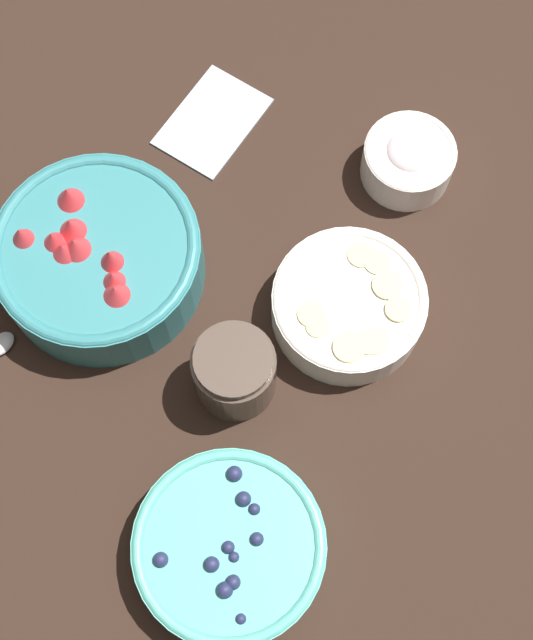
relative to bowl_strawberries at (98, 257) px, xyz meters
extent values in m
plane|color=black|center=(-0.10, 0.13, -0.04)|extent=(4.00, 4.00, 0.00)
cylinder|color=teal|center=(0.00, 0.00, -0.01)|extent=(0.22, 0.22, 0.07)
torus|color=teal|center=(0.00, 0.00, 0.02)|extent=(0.22, 0.22, 0.02)
cylinder|color=red|center=(0.00, 0.00, 0.01)|extent=(0.18, 0.18, 0.02)
cone|color=red|center=(0.02, -0.01, 0.04)|extent=(0.04, 0.04, 0.03)
cone|color=red|center=(0.03, -0.01, 0.03)|extent=(0.04, 0.04, 0.02)
cone|color=red|center=(0.06, -0.05, 0.04)|extent=(0.04, 0.04, 0.03)
cone|color=red|center=(0.01, -0.03, 0.04)|extent=(0.03, 0.03, 0.03)
cone|color=red|center=(0.00, -0.06, 0.04)|extent=(0.04, 0.04, 0.03)
cone|color=red|center=(-0.01, 0.03, 0.04)|extent=(0.03, 0.03, 0.03)
cone|color=red|center=(0.01, 0.06, 0.03)|extent=(0.04, 0.04, 0.02)
cone|color=red|center=(0.03, -0.03, 0.03)|extent=(0.04, 0.04, 0.02)
cone|color=red|center=(0.00, 0.05, 0.03)|extent=(0.03, 0.03, 0.02)
cylinder|color=#56B7A8|center=(0.04, 0.33, -0.02)|extent=(0.19, 0.19, 0.05)
torus|color=#56B7A8|center=(0.04, 0.33, 0.00)|extent=(0.19, 0.19, 0.01)
cylinder|color=#23284C|center=(0.04, 0.33, -0.01)|extent=(0.15, 0.15, 0.01)
sphere|color=#23284C|center=(0.06, 0.37, 0.00)|extent=(0.02, 0.02, 0.02)
sphere|color=#23284C|center=(0.06, 0.40, 0.00)|extent=(0.01, 0.01, 0.01)
sphere|color=#23284C|center=(0.01, 0.34, 0.00)|extent=(0.01, 0.01, 0.01)
sphere|color=#23284C|center=(0.06, 0.34, 0.00)|extent=(0.02, 0.02, 0.02)
sphere|color=#23284C|center=(0.04, 0.33, 0.00)|extent=(0.01, 0.01, 0.01)
sphere|color=#23284C|center=(0.05, 0.36, 0.00)|extent=(0.01, 0.01, 0.01)
sphere|color=#23284C|center=(0.00, 0.30, 0.00)|extent=(0.02, 0.02, 0.02)
sphere|color=#23284C|center=(0.00, 0.32, 0.00)|extent=(0.01, 0.01, 0.01)
sphere|color=#23284C|center=(0.10, 0.31, 0.00)|extent=(0.01, 0.01, 0.01)
sphere|color=#23284C|center=(0.00, 0.28, 0.00)|extent=(0.02, 0.02, 0.02)
sphere|color=#23284C|center=(0.04, 0.34, 0.00)|extent=(0.01, 0.01, 0.01)
cylinder|color=white|center=(-0.20, 0.18, -0.02)|extent=(0.16, 0.16, 0.05)
torus|color=white|center=(-0.20, 0.18, 0.00)|extent=(0.16, 0.16, 0.01)
cylinder|color=beige|center=(-0.20, 0.18, 0.00)|extent=(0.13, 0.13, 0.02)
cylinder|color=beige|center=(-0.17, 0.23, 0.01)|extent=(0.03, 0.03, 0.01)
cylinder|color=beige|center=(-0.15, 0.19, 0.01)|extent=(0.02, 0.02, 0.00)
cylinder|color=beige|center=(-0.16, 0.18, 0.01)|extent=(0.03, 0.03, 0.01)
cylinder|color=beige|center=(-0.20, 0.24, 0.01)|extent=(0.03, 0.03, 0.00)
cylinder|color=beige|center=(-0.19, 0.23, 0.01)|extent=(0.03, 0.03, 0.01)
cylinder|color=beige|center=(-0.24, 0.22, 0.01)|extent=(0.03, 0.03, 0.01)
cylinder|color=beige|center=(-0.24, 0.19, 0.01)|extent=(0.03, 0.03, 0.01)
cylinder|color=beige|center=(-0.25, 0.17, 0.01)|extent=(0.03, 0.03, 0.00)
cylinder|color=beige|center=(-0.24, 0.15, 0.01)|extent=(0.03, 0.03, 0.00)
cylinder|color=white|center=(-0.36, 0.07, -0.02)|extent=(0.10, 0.10, 0.05)
torus|color=white|center=(-0.36, 0.07, 0.00)|extent=(0.10, 0.10, 0.01)
cylinder|color=white|center=(-0.36, 0.07, -0.01)|extent=(0.08, 0.08, 0.01)
ellipsoid|color=white|center=(-0.36, 0.07, 0.00)|extent=(0.06, 0.06, 0.02)
cylinder|color=#4C3D33|center=(-0.06, 0.19, 0.00)|extent=(0.09, 0.09, 0.08)
cylinder|color=#472819|center=(-0.06, 0.19, -0.01)|extent=(0.07, 0.07, 0.06)
cylinder|color=#4C3D33|center=(-0.06, 0.19, 0.04)|extent=(0.08, 0.08, 0.01)
cube|color=#B2BCC6|center=(-0.20, -0.10, -0.04)|extent=(0.16, 0.14, 0.01)
ellipsoid|color=silver|center=(0.14, 0.02, -0.04)|extent=(0.04, 0.03, 0.01)
camera|label=1|loc=(0.05, 0.42, 0.87)|focal=50.00mm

